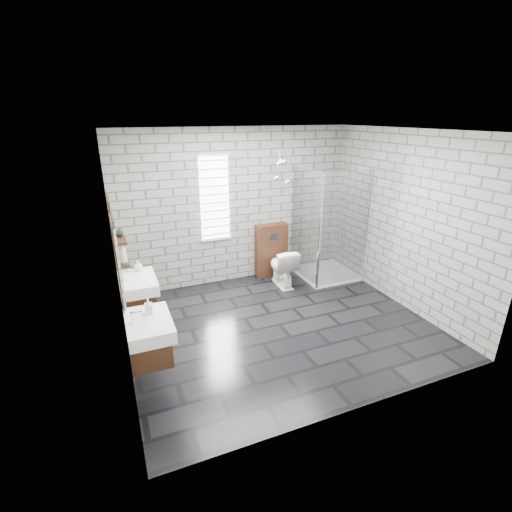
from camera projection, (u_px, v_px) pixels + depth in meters
floor at (280, 325)px, 5.44m from camera, size 4.20×3.60×0.02m
ceiling at (285, 130)px, 4.46m from camera, size 4.20×3.60×0.02m
wall_back at (237, 207)px, 6.51m from camera, size 4.20×0.02×2.70m
wall_front at (369, 294)px, 3.38m from camera, size 4.20×0.02×2.70m
wall_left at (115, 259)px, 4.20m from camera, size 0.02×3.60×2.70m
wall_right at (405, 221)px, 5.69m from camera, size 0.02×3.60×2.70m
vanity_left at (145, 328)px, 3.95m from camera, size 0.47×0.70×1.57m
vanity_right at (135, 285)px, 4.94m from camera, size 0.47×0.70×1.57m
shelf_lower at (123, 262)px, 4.19m from camera, size 0.14×0.30×0.03m
shelf_upper at (120, 240)px, 4.10m from camera, size 0.14×0.30×0.03m
window at (215, 198)px, 6.27m from camera, size 0.56×0.05×1.48m
cistern_panel at (271, 250)px, 6.94m from camera, size 0.60×0.20×1.00m
flush_plate at (274, 236)px, 6.75m from camera, size 0.18×0.01×0.12m
shower_enclosure at (326, 253)px, 6.80m from camera, size 1.00×1.00×2.03m
pendant_cluster at (282, 169)px, 6.12m from camera, size 0.26×0.26×0.91m
toilet at (282, 267)px, 6.59m from camera, size 0.42×0.70×0.69m
soap_bottle_a at (148, 306)px, 4.02m from camera, size 0.09×0.09×0.17m
soap_bottle_b at (138, 266)px, 5.12m from camera, size 0.15×0.15×0.15m
soap_bottle_c at (122, 253)px, 4.10m from camera, size 0.10×0.10×0.24m
vase at (119, 232)px, 4.17m from camera, size 0.12×0.12×0.10m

